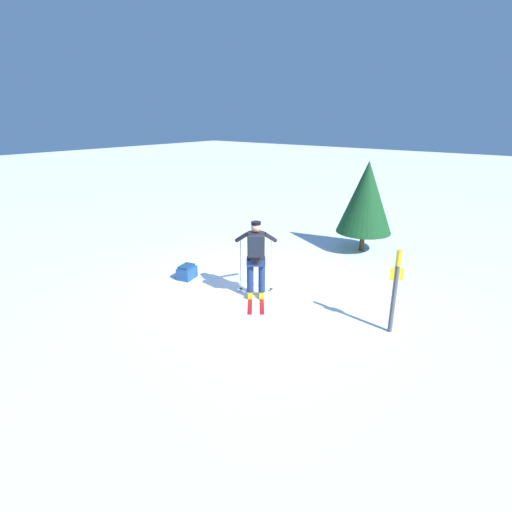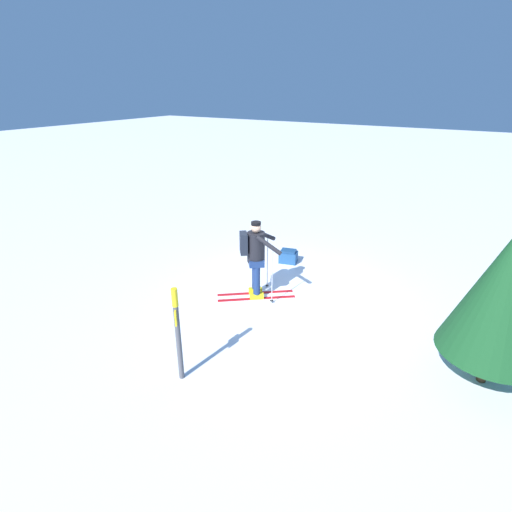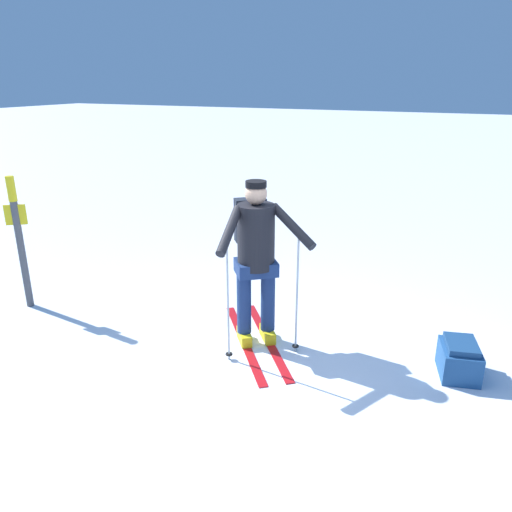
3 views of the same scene
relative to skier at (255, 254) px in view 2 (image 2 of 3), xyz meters
name	(u,v)px [view 2 (image 2 of 3)]	position (x,y,z in m)	size (l,w,h in m)	color
ground_plane	(285,297)	(0.60, 0.28, -1.02)	(80.00, 80.00, 0.00)	white
skier	(255,254)	(0.00, 0.00, 0.00)	(1.56, 1.32, 1.74)	red
dropped_backpack	(288,256)	(-0.21, 2.02, -0.85)	(0.52, 0.44, 0.35)	navy
trail_marker	(177,327)	(0.38, -2.91, -0.06)	(0.16, 0.21, 1.62)	#4C4C51
pine_tree	(506,291)	(4.51, -0.48, 0.60)	(1.59, 1.59, 2.65)	#4C331E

